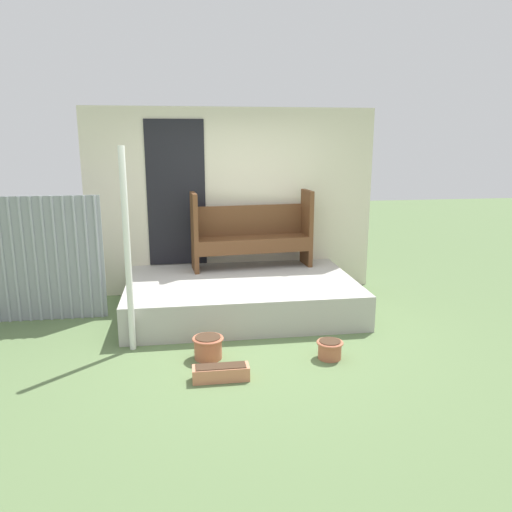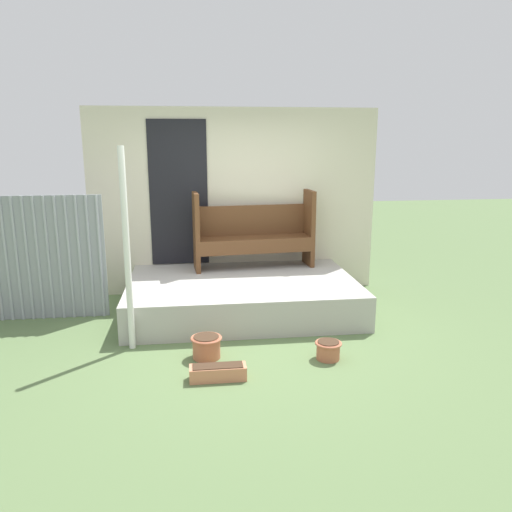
{
  "view_description": "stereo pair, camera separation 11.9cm",
  "coord_description": "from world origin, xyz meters",
  "views": [
    {
      "loc": [
        -0.69,
        -5.13,
        2.18
      ],
      "look_at": [
        0.13,
        0.33,
        0.88
      ],
      "focal_mm": 35.0,
      "sensor_mm": 36.0,
      "label": 1
    },
    {
      "loc": [
        -0.57,
        -5.15,
        2.18
      ],
      "look_at": [
        0.13,
        0.33,
        0.88
      ],
      "focal_mm": 35.0,
      "sensor_mm": 36.0,
      "label": 2
    }
  ],
  "objects": [
    {
      "name": "flower_pot_middle",
      "position": [
        0.75,
        -0.59,
        0.11
      ],
      "size": [
        0.27,
        0.27,
        0.19
      ],
      "color": "#B76647",
      "rests_on": "ground_plane"
    },
    {
      "name": "support_post",
      "position": [
        -1.25,
        -0.06,
        1.06
      ],
      "size": [
        0.07,
        0.07,
        2.11
      ],
      "color": "white",
      "rests_on": "ground_plane"
    },
    {
      "name": "house_wall",
      "position": [
        -0.01,
        1.9,
        1.31
      ],
      "size": [
        4.06,
        0.08,
        2.6
      ],
      "color": "beige",
      "rests_on": "ground_plane"
    },
    {
      "name": "bench",
      "position": [
        0.25,
        1.58,
        0.94
      ],
      "size": [
        1.67,
        0.54,
        1.06
      ],
      "rotation": [
        0.0,
        0.0,
        0.08
      ],
      "color": "brown",
      "rests_on": "porch_slab"
    },
    {
      "name": "planter_box_rect",
      "position": [
        -0.38,
        -0.9,
        0.07
      ],
      "size": [
        0.52,
        0.17,
        0.14
      ],
      "color": "tan",
      "rests_on": "ground_plane"
    },
    {
      "name": "flower_pot_left",
      "position": [
        -0.47,
        -0.41,
        0.13
      ],
      "size": [
        0.32,
        0.32,
        0.23
      ],
      "color": "#B76647",
      "rests_on": "ground_plane"
    },
    {
      "name": "ground_plane",
      "position": [
        0.0,
        0.0,
        0.0
      ],
      "size": [
        24.0,
        24.0,
        0.0
      ],
      "primitive_type": "plane",
      "color": "#5B7547"
    },
    {
      "name": "porch_slab",
      "position": [
        0.03,
        0.94,
        0.21
      ],
      "size": [
        2.86,
        1.87,
        0.43
      ],
      "color": "#B2AFA8",
      "rests_on": "ground_plane"
    }
  ]
}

